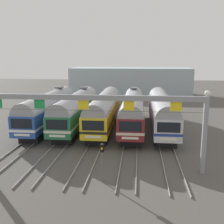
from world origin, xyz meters
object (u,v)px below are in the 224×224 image
commuter_train_blue (49,108)px  commuter_train_maroon (133,110)px  commuter_train_green (76,109)px  catenary_gantry (84,110)px  yard_signal_mast (102,156)px  commuter_train_yellow (104,109)px  commuter_train_silver (162,110)px

commuter_train_blue → commuter_train_maroon: bearing=0.0°
commuter_train_blue → commuter_train_maroon: 11.42m
commuter_train_green → catenary_gantry: bearing=-74.3°
commuter_train_blue → yard_signal_mast: 18.69m
commuter_train_yellow → yard_signal_mast: bearing=-83.2°
catenary_gantry → commuter_train_green: bearing=105.7°
commuter_train_blue → commuter_train_green: size_ratio=1.00×
catenary_gantry → commuter_train_silver: bearing=60.6°
commuter_train_blue → commuter_train_silver: (15.23, -0.00, -0.00)m
commuter_train_green → catenary_gantry: 14.25m
commuter_train_blue → commuter_train_maroon: same height
yard_signal_mast → commuter_train_yellow: bearing=96.8°
commuter_train_maroon → yard_signal_mast: bearing=-96.8°
commuter_train_yellow → commuter_train_silver: same height
commuter_train_maroon → yard_signal_mast: 16.20m
commuter_train_green → catenary_gantry: size_ratio=0.88×
commuter_train_silver → commuter_train_maroon: bearing=179.9°
commuter_train_blue → commuter_train_silver: 15.23m
commuter_train_green → commuter_train_maroon: size_ratio=1.00×
commuter_train_maroon → commuter_train_silver: bearing=-0.1°
commuter_train_maroon → catenary_gantry: size_ratio=0.88×
commuter_train_maroon → commuter_train_silver: commuter_train_maroon is taller
commuter_train_blue → commuter_train_yellow: 7.61m
commuter_train_green → commuter_train_silver: bearing=-0.0°
commuter_train_green → commuter_train_yellow: bearing=-0.1°
commuter_train_green → commuter_train_silver: commuter_train_green is taller
commuter_train_silver → catenary_gantry: (-7.61, -13.49, 2.53)m
commuter_train_blue → yard_signal_mast: size_ratio=5.79×
commuter_train_yellow → catenary_gantry: (0.00, -13.49, 2.53)m
yard_signal_mast → commuter_train_silver: bearing=70.4°
catenary_gantry → yard_signal_mast: bearing=-53.6°
commuter_train_silver → yard_signal_mast: 17.06m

